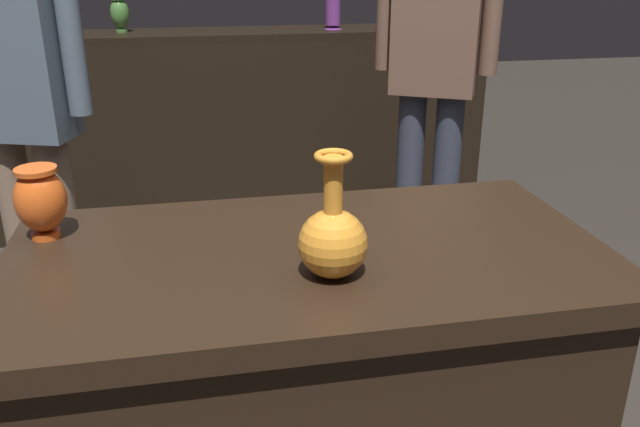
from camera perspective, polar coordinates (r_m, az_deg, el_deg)
display_plinth at (r=1.52m, az=-0.91°, el=-16.78°), size 1.20×0.64×0.80m
back_display_shelf at (r=3.48m, az=-7.48°, el=7.41°), size 2.60×0.40×0.99m
vase_centerpiece at (r=1.18m, az=1.12°, el=-2.17°), size 0.13×0.13×0.24m
vase_tall_behind at (r=1.45m, az=-23.20°, el=1.11°), size 0.10×0.10×0.15m
shelf_vase_left at (r=3.44m, az=-17.06°, el=16.34°), size 0.09×0.09×0.16m
shelf_vase_far_right at (r=3.57m, az=9.74°, el=17.37°), size 0.07×0.07×0.22m
shelf_vase_right at (r=3.43m, az=1.15°, el=18.00°), size 0.09×0.09×0.27m
visitor_near_left at (r=2.27m, az=-24.86°, el=9.88°), size 0.45×0.27×1.63m
visitor_near_right at (r=2.61m, az=10.03°, el=13.89°), size 0.42×0.31×1.70m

